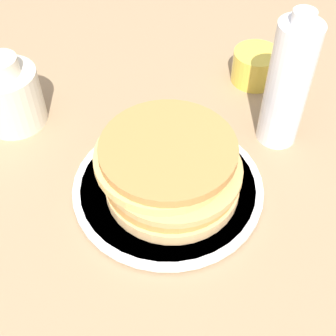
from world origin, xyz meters
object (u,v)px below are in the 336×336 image
Objects in this scene: plate at (168,187)px; water_bottle_far at (288,85)px; pancake_stack at (170,168)px; juice_glass at (255,66)px; cream_jug at (10,95)px.

water_bottle_far is at bearing 129.02° from plate.
plate is 0.04m from pancake_stack.
juice_glass is at bearing 155.45° from pancake_stack.
pancake_stack is 1.68× the size of cream_jug.
pancake_stack is 0.93× the size of water_bottle_far.
pancake_stack is 0.20m from water_bottle_far.
juice_glass is 0.68× the size of cream_jug.
pancake_stack reaches higher than plate.
cream_jug is (0.14, -0.38, 0.02)m from juice_glass.
plate is at bearing -25.02° from juice_glass.
plate is at bearing 64.95° from cream_jug.
water_bottle_far is (-0.13, 0.15, 0.05)m from pancake_stack.
water_bottle_far reaches higher than cream_jug.
cream_jug is 0.41m from water_bottle_far.
water_bottle_far is at bearing 13.15° from juice_glass.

